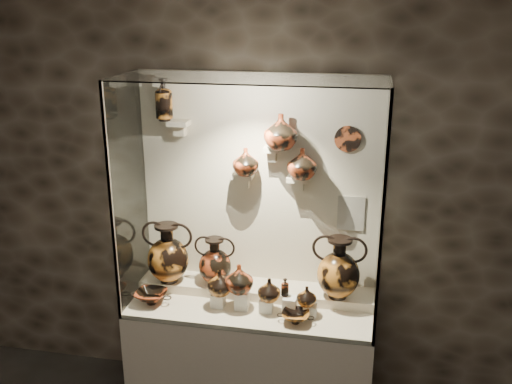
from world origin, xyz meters
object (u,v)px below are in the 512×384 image
(jug_b, at_px, (239,279))
(lekythos_small, at_px, (285,286))
(ovoid_vase_c, at_px, (302,164))
(amphora_left, at_px, (168,253))
(amphora_right, at_px, (339,268))
(lekythos_tall, at_px, (164,97))
(jug_c, at_px, (269,290))
(kylix_right, at_px, (296,316))
(amphora_mid, at_px, (215,261))
(ovoid_vase_b, at_px, (281,131))
(jug_a, at_px, (220,283))
(ovoid_vase_a, at_px, (246,162))
(kylix_left, at_px, (151,296))
(jug_e, at_px, (307,296))

(jug_b, xyz_separation_m, lekythos_small, (0.31, 0.02, -0.04))
(ovoid_vase_c, bearing_deg, amphora_left, -173.27)
(lekythos_small, bearing_deg, amphora_right, 28.13)
(lekythos_small, xyz_separation_m, lekythos_tall, (-0.88, 0.25, 1.20))
(amphora_left, relative_size, jug_c, 2.77)
(amphora_left, bearing_deg, kylix_right, 4.78)
(jug_b, relative_size, ovoid_vase_c, 0.98)
(amphora_mid, relative_size, ovoid_vase_b, 1.51)
(jug_a, bearing_deg, ovoid_vase_a, 48.93)
(lekythos_small, height_order, ovoid_vase_b, ovoid_vase_b)
(amphora_right, bearing_deg, kylix_left, -173.16)
(jug_e, height_order, ovoid_vase_a, ovoid_vase_a)
(kylix_right, distance_m, ovoid_vase_a, 1.08)
(jug_b, xyz_separation_m, ovoid_vase_c, (0.38, 0.25, 0.76))
(amphora_mid, xyz_separation_m, jug_c, (0.43, -0.21, -0.08))
(ovoid_vase_c, bearing_deg, lekythos_small, -104.96)
(amphora_left, height_order, lekythos_tall, lekythos_tall)
(jug_b, xyz_separation_m, lekythos_tall, (-0.57, 0.28, 1.16))
(kylix_left, distance_m, ovoid_vase_a, 1.15)
(jug_b, distance_m, jug_c, 0.22)
(amphora_left, distance_m, jug_c, 0.80)
(amphora_left, distance_m, lekythos_tall, 1.11)
(amphora_mid, bearing_deg, jug_b, -19.55)
(ovoid_vase_c, bearing_deg, amphora_right, -13.71)
(kylix_left, bearing_deg, lekythos_tall, 98.46)
(ovoid_vase_b, bearing_deg, amphora_mid, -176.66)
(amphora_right, height_order, jug_c, amphora_right)
(amphora_right, bearing_deg, jug_a, -170.14)
(jug_e, xyz_separation_m, kylix_left, (-1.08, -0.04, -0.09))
(lekythos_tall, bearing_deg, jug_c, -26.44)
(amphora_left, relative_size, jug_e, 3.24)
(jug_e, relative_size, ovoid_vase_b, 0.59)
(lekythos_tall, bearing_deg, jug_a, -39.29)
(amphora_mid, xyz_separation_m, ovoid_vase_b, (0.46, 0.03, 0.96))
(jug_b, relative_size, lekythos_tall, 0.64)
(amphora_right, height_order, lekythos_small, amphora_right)
(ovoid_vase_a, bearing_deg, kylix_left, -172.15)
(lekythos_small, bearing_deg, jug_a, -171.26)
(amphora_left, bearing_deg, jug_b, 3.79)
(amphora_right, height_order, ovoid_vase_b, ovoid_vase_b)
(jug_c, bearing_deg, amphora_left, 179.94)
(kylix_left, height_order, ovoid_vase_b, ovoid_vase_b)
(lekythos_tall, bearing_deg, kylix_left, -105.20)
(kylix_left, relative_size, ovoid_vase_c, 1.36)
(jug_a, bearing_deg, lekythos_tall, 132.14)
(kylix_left, bearing_deg, jug_b, 21.23)
(amphora_left, xyz_separation_m, lekythos_tall, (-0.01, 0.11, 1.10))
(lekythos_small, height_order, ovoid_vase_c, ovoid_vase_c)
(jug_a, xyz_separation_m, jug_c, (0.34, 0.00, -0.02))
(jug_b, height_order, ovoid_vase_b, ovoid_vase_b)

